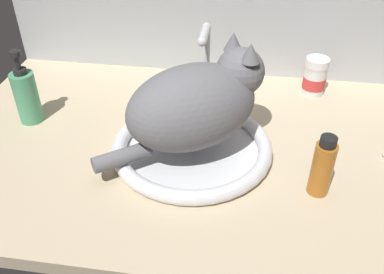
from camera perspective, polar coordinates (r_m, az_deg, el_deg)
The scene contains 8 objects.
countertop at distance 92.66cm, azimuth 3.00°, elevation -1.99°, with size 120.11×68.53×3.00cm, color #CCB793.
backsplash_wall at distance 115.91cm, azimuth 5.21°, elevation 15.11°, with size 120.11×2.40×34.47cm, color #B2B7BC.
sink_basin at distance 89.15cm, azimuth 0.00°, elevation -1.37°, with size 33.77×33.77×3.04cm.
faucet at distance 103.40cm, azimuth 1.78°, elevation 8.71°, with size 20.36×11.10×20.11cm.
cat at distance 83.87cm, azimuth 1.03°, elevation 4.67°, with size 34.08×30.80×20.56cm.
amber_bottle at distance 80.52cm, azimuth 17.19°, elevation -3.90°, with size 3.95×3.95×12.69cm.
pill_bottle at distance 112.83cm, azimuth 16.23°, elevation 7.74°, with size 5.83×5.83×9.79cm.
soap_pump_bottle at distance 103.57cm, azimuth -21.44°, elevation 5.19°, with size 5.33×5.33×17.62cm.
Camera 1 is at (6.07, -72.57, 58.78)cm, focal length 39.52 mm.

